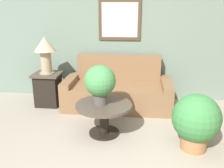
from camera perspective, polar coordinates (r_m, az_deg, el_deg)
The scene contains 7 objects.
wall_back at distance 4.97m, azimuth 6.51°, elevation 11.31°, with size 7.30×0.09×2.60m.
couch_main at distance 4.69m, azimuth 1.25°, elevation -1.68°, with size 1.97×0.88×0.93m.
coffee_table at distance 3.67m, azimuth -1.85°, elevation -6.50°, with size 0.82×0.82×0.48m.
side_table at distance 4.91m, azimuth -14.35°, elevation -1.05°, with size 0.50×0.50×0.62m.
table_lamp at distance 4.73m, azimuth -15.05°, elevation 7.61°, with size 0.40×0.40×0.68m.
potted_plant_on_table at distance 3.52m, azimuth -2.75°, elevation 0.43°, with size 0.45×0.45×0.57m.
potted_plant_floor at distance 3.44m, azimuth 18.65°, elevation -7.80°, with size 0.63×0.63×0.77m.
Camera 1 is at (-0.06, -2.00, 1.85)m, focal length 40.00 mm.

